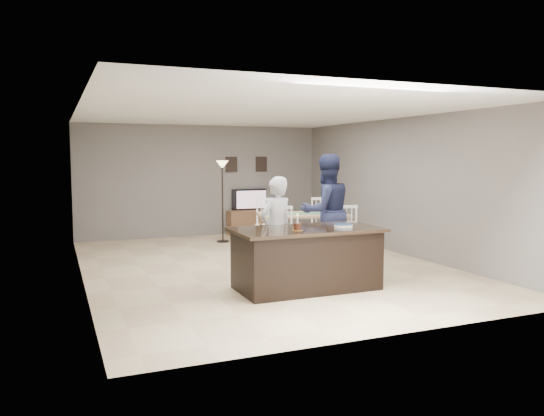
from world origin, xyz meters
name	(u,v)px	position (x,y,z in m)	size (l,w,h in m)	color
floor	(262,266)	(0.00, 0.00, 0.00)	(8.00, 8.00, 0.00)	tan
room_shell	(261,171)	(0.00, 0.00, 1.68)	(8.00, 8.00, 8.00)	slate
kitchen_island	(306,258)	(0.00, -1.80, 0.45)	(2.15, 1.10, 0.90)	black
tv_console	(251,222)	(1.20, 3.77, 0.30)	(1.20, 0.40, 0.60)	brown
television	(250,200)	(1.20, 3.84, 0.86)	(0.91, 0.12, 0.53)	black
tv_screen_glow	(251,200)	(1.20, 3.76, 0.87)	(0.78, 0.78, 0.00)	orange
picture_frames	(247,164)	(1.15, 3.98, 1.75)	(1.10, 0.02, 0.38)	black
doorway	(91,215)	(-2.99, -2.30, 1.26)	(0.00, 2.10, 2.65)	black
woman	(276,230)	(-0.25, -1.25, 0.82)	(0.59, 0.39, 1.63)	#B3B3B7
man	(326,212)	(0.95, -0.63, 0.99)	(0.96, 0.75, 1.98)	#191D38
birthday_cake	(298,227)	(-0.23, -1.99, 0.95)	(0.15, 0.15, 0.23)	gold
plate_stack	(343,226)	(0.54, -1.92, 0.92)	(0.28, 0.28, 0.04)	white
dining_table	(303,221)	(1.15, 0.70, 0.68)	(2.07, 2.29, 1.06)	tan
floor_lamp	(222,179)	(0.15, 2.82, 1.44)	(0.28, 0.28, 1.85)	black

